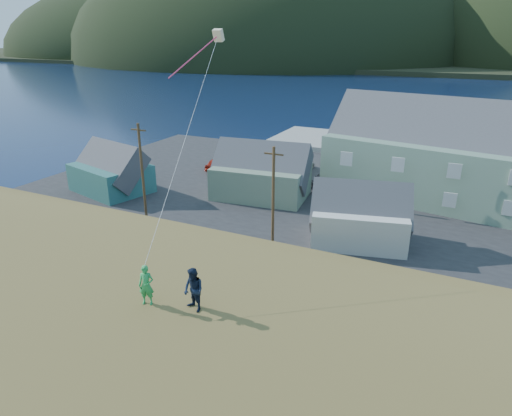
{
  "coord_description": "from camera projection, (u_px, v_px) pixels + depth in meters",
  "views": [
    {
      "loc": [
        10.26,
        -30.2,
        16.63
      ],
      "look_at": [
        1.45,
        -11.82,
        8.8
      ],
      "focal_mm": 32.0,
      "sensor_mm": 36.0,
      "label": 1
    }
  ],
  "objects": [
    {
      "name": "shed_palegreen_far",
      "position": [
        378.0,
        152.0,
        57.8
      ],
      "size": [
        10.76,
        7.21,
        6.71
      ],
      "rotation": [
        0.0,
        0.0,
        0.17
      ],
      "color": "gray",
      "rests_on": "waterfront_lot"
    },
    {
      "name": "kite_flyer_navy",
      "position": [
        194.0,
        290.0,
        16.32
      ],
      "size": [
        0.98,
        0.88,
        1.67
      ],
      "primitive_type": "imported",
      "rotation": [
        0.0,
        0.0,
        -0.36
      ],
      "color": "#121D32",
      "rests_on": "hillside"
    },
    {
      "name": "wharf",
      "position": [
        356.0,
        144.0,
        71.45
      ],
      "size": [
        26.0,
        14.0,
        0.9
      ],
      "primitive_type": "cube",
      "color": "gray",
      "rests_on": "ground"
    },
    {
      "name": "shed_palegreen_near",
      "position": [
        261.0,
        173.0,
        48.38
      ],
      "size": [
        10.71,
        7.42,
        7.34
      ],
      "rotation": [
        0.0,
        0.0,
        0.11
      ],
      "color": "slate",
      "rests_on": "waterfront_lot"
    },
    {
      "name": "far_shore",
      "position": [
        469.0,
        57.0,
        312.93
      ],
      "size": [
        900.0,
        320.0,
        2.0
      ],
      "primitive_type": "cube",
      "color": "black",
      "rests_on": "ground"
    },
    {
      "name": "waterfront_lot",
      "position": [
        358.0,
        195.0,
        49.81
      ],
      "size": [
        72.0,
        36.0,
        0.12
      ],
      "primitive_type": "cube",
      "color": "#28282B",
      "rests_on": "ground"
    },
    {
      "name": "grass_strip",
      "position": [
        296.0,
        272.0,
        33.82
      ],
      "size": [
        110.0,
        8.0,
        0.1
      ],
      "primitive_type": "cube",
      "color": "#4C3D19",
      "rests_on": "ground"
    },
    {
      "name": "utility_poles",
      "position": [
        309.0,
        198.0,
        35.26
      ],
      "size": [
        33.73,
        0.24,
        9.86
      ],
      "color": "#47331E",
      "rests_on": "waterfront_lot"
    },
    {
      "name": "shed_teal",
      "position": [
        110.0,
        170.0,
        50.19
      ],
      "size": [
        9.74,
        7.86,
        6.74
      ],
      "rotation": [
        0.0,
        0.0,
        -0.25
      ],
      "color": "#2A635C",
      "rests_on": "waterfront_lot"
    },
    {
      "name": "shed_white",
      "position": [
        360.0,
        216.0,
        37.78
      ],
      "size": [
        9.05,
        7.03,
        6.42
      ],
      "rotation": [
        0.0,
        0.0,
        0.24
      ],
      "color": "silver",
      "rests_on": "waterfront_lot"
    },
    {
      "name": "ground",
      "position": [
        305.0,
        261.0,
        35.52
      ],
      "size": [
        900.0,
        900.0,
        0.0
      ],
      "primitive_type": "plane",
      "color": "#0A1638",
      "rests_on": "ground"
    },
    {
      "name": "kite_flyer_green",
      "position": [
        146.0,
        285.0,
        16.72
      ],
      "size": [
        0.66,
        0.55,
        1.57
      ],
      "primitive_type": "imported",
      "rotation": [
        0.0,
        0.0,
        0.34
      ],
      "color": "green",
      "rests_on": "hillside"
    },
    {
      "name": "kite_rig",
      "position": [
        214.0,
        42.0,
        21.25
      ],
      "size": [
        1.42,
        4.46,
        11.6
      ],
      "color": "#FEEBC1",
      "rests_on": "ground"
    },
    {
      "name": "parked_cars",
      "position": [
        279.0,
        169.0,
        56.79
      ],
      "size": [
        19.41,
        10.94,
        1.58
      ],
      "color": "maroon",
      "rests_on": "waterfront_lot"
    }
  ]
}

